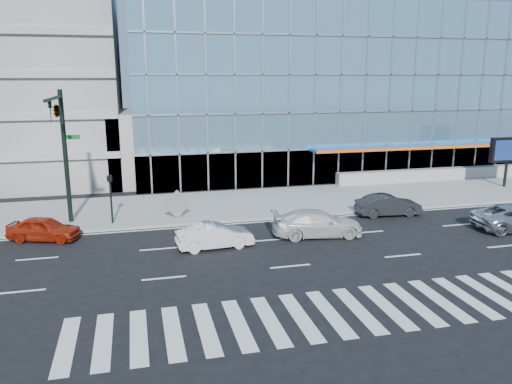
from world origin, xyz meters
The scene contains 13 objects.
ground centered at (0.00, 0.00, 0.00)m, with size 160.00×160.00×0.00m, color black.
sidewalk centered at (0.00, 8.00, 0.07)m, with size 120.00×8.00×0.15m, color gray.
theatre_building centered at (14.00, 26.00, 7.50)m, with size 42.00×26.00×15.00m, color #78AEC8.
ramp_block centered at (-6.00, 18.00, 3.00)m, with size 6.00×8.00×6.00m, color gray.
retaining_wall centered at (24.00, 11.60, 0.65)m, with size 30.00×0.80×1.00m, color gray.
traffic_signal centered at (-11.00, 4.57, 6.16)m, with size 1.14×5.74×8.00m.
ped_signal_post centered at (-8.50, 4.94, 2.14)m, with size 0.30×0.33×3.00m.
marquee_sign centered at (22.00, 7.99, 3.07)m, with size 3.20×0.43×4.00m.
white_suv centered at (2.91, 0.09, 0.75)m, with size 2.09×5.14×1.49m, color silver.
white_sedan centered at (-3.09, -0.50, 0.67)m, with size 1.41×4.05×1.34m, color silver.
dark_sedan centered at (8.91, 2.97, 0.69)m, with size 1.46×4.20×1.38m, color black.
red_sedan centered at (-12.08, 3.00, 0.67)m, with size 1.58×3.92×1.33m, color #9F210C.
tilted_panel centered at (-4.54, 5.09, 1.07)m, with size 1.30×0.06×1.30m, color gray.
Camera 1 is at (-7.01, -25.44, 8.97)m, focal length 35.00 mm.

